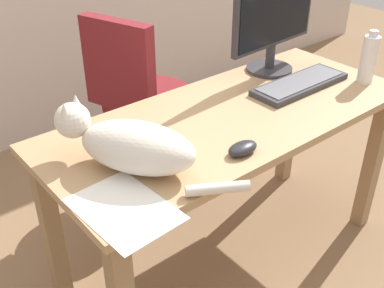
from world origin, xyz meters
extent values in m
plane|color=#846647|center=(0.00, 0.00, 0.00)|extent=(8.00, 8.00, 0.00)
cube|color=tan|center=(0.00, 0.00, 0.70)|extent=(1.43, 0.60, 0.03)
cube|color=#977752|center=(0.65, -0.24, 0.34)|extent=(0.06, 0.06, 0.68)
cube|color=#977752|center=(-0.65, 0.24, 0.34)|extent=(0.06, 0.06, 0.68)
cube|color=#977752|center=(0.65, 0.24, 0.34)|extent=(0.06, 0.06, 0.68)
cylinder|color=black|center=(0.05, 0.62, 0.02)|extent=(0.48, 0.48, 0.04)
cylinder|color=black|center=(0.05, 0.62, 0.25)|extent=(0.06, 0.06, 0.49)
cylinder|color=maroon|center=(0.05, 0.62, 0.52)|extent=(0.44, 0.44, 0.06)
cube|color=maroon|center=(-0.13, 0.56, 0.75)|extent=(0.17, 0.35, 0.40)
cylinder|color=#333338|center=(0.40, 0.19, 0.72)|extent=(0.20, 0.20, 0.01)
cylinder|color=#333338|center=(0.40, 0.19, 0.78)|extent=(0.04, 0.04, 0.10)
cube|color=#333338|center=(0.40, 0.19, 0.98)|extent=(0.48, 0.06, 0.30)
cube|color=black|center=(0.40, 0.18, 0.98)|extent=(0.45, 0.03, 0.27)
cube|color=#333338|center=(0.37, -0.01, 0.72)|extent=(0.44, 0.15, 0.02)
cube|color=slate|center=(0.37, -0.01, 0.74)|extent=(0.40, 0.12, 0.00)
ellipsoid|color=silver|center=(-0.46, -0.08, 0.79)|extent=(0.34, 0.40, 0.15)
sphere|color=silver|center=(-0.57, 0.11, 0.84)|extent=(0.11, 0.11, 0.11)
cone|color=silver|center=(-0.60, 0.09, 0.88)|extent=(0.04, 0.04, 0.04)
cone|color=silver|center=(-0.54, 0.12, 0.88)|extent=(0.04, 0.04, 0.04)
cylinder|color=silver|center=(-0.36, -0.32, 0.73)|extent=(0.17, 0.12, 0.03)
ellipsoid|color=#232328|center=(-0.16, -0.21, 0.73)|extent=(0.11, 0.06, 0.04)
cube|color=white|center=(-0.60, -0.21, 0.71)|extent=(0.23, 0.31, 0.00)
cylinder|color=silver|center=(0.62, -0.14, 0.81)|extent=(0.06, 0.06, 0.19)
cylinder|color=silver|center=(0.62, -0.14, 0.92)|extent=(0.04, 0.04, 0.02)
camera|label=1|loc=(-1.09, -1.09, 1.52)|focal=44.29mm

